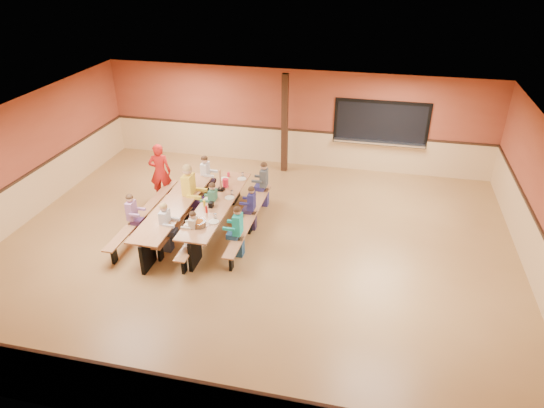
# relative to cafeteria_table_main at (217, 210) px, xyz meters

# --- Properties ---
(ground) EXTENTS (12.00, 12.00, 0.00)m
(ground) POSITION_rel_cafeteria_table_main_xyz_m (1.10, -0.59, -0.53)
(ground) COLOR olive
(ground) RESTS_ON ground
(room_envelope) EXTENTS (12.04, 10.04, 3.02)m
(room_envelope) POSITION_rel_cafeteria_table_main_xyz_m (1.10, -0.59, 0.16)
(room_envelope) COLOR #97432B
(room_envelope) RESTS_ON ground
(kitchen_pass_through) EXTENTS (2.78, 0.28, 1.38)m
(kitchen_pass_through) POSITION_rel_cafeteria_table_main_xyz_m (3.70, 4.37, 0.96)
(kitchen_pass_through) COLOR black
(kitchen_pass_through) RESTS_ON ground
(structural_post) EXTENTS (0.18, 0.18, 3.00)m
(structural_post) POSITION_rel_cafeteria_table_main_xyz_m (0.90, 3.81, 0.97)
(structural_post) COLOR black
(structural_post) RESTS_ON ground
(cafeteria_table_main) EXTENTS (1.91, 3.70, 0.74)m
(cafeteria_table_main) POSITION_rel_cafeteria_table_main_xyz_m (0.00, 0.00, 0.00)
(cafeteria_table_main) COLOR #A66A42
(cafeteria_table_main) RESTS_ON ground
(cafeteria_table_second) EXTENTS (1.91, 3.70, 0.74)m
(cafeteria_table_second) POSITION_rel_cafeteria_table_main_xyz_m (-0.96, -0.33, 0.00)
(cafeteria_table_second) COLOR #A66A42
(cafeteria_table_second) RESTS_ON ground
(seated_child_white_left) EXTENTS (0.37, 0.30, 1.21)m
(seated_child_white_left) POSITION_rel_cafeteria_table_main_xyz_m (-0.82, -1.16, 0.08)
(seated_child_white_left) COLOR silver
(seated_child_white_left) RESTS_ON ground
(seated_adult_yellow) EXTENTS (0.51, 0.41, 1.49)m
(seated_adult_yellow) POSITION_rel_cafeteria_table_main_xyz_m (-0.82, 0.31, 0.22)
(seated_adult_yellow) COLOR yellow
(seated_adult_yellow) RESTS_ON ground
(seated_child_grey_left) EXTENTS (0.39, 0.32, 1.24)m
(seated_child_grey_left) POSITION_rel_cafeteria_table_main_xyz_m (-0.82, 1.51, 0.10)
(seated_child_grey_left) COLOR white
(seated_child_grey_left) RESTS_ON ground
(seated_child_teal_right) EXTENTS (0.38, 0.31, 1.24)m
(seated_child_teal_right) POSITION_rel_cafeteria_table_main_xyz_m (0.83, -0.98, 0.09)
(seated_child_teal_right) COLOR #1AA89C
(seated_child_teal_right) RESTS_ON ground
(seated_child_navy_right) EXTENTS (0.34, 0.28, 1.15)m
(seated_child_navy_right) POSITION_rel_cafeteria_table_main_xyz_m (0.83, 0.20, 0.05)
(seated_child_navy_right) COLOR navy
(seated_child_navy_right) RESTS_ON ground
(seated_child_char_right) EXTENTS (0.38, 0.31, 1.23)m
(seated_child_char_right) POSITION_rel_cafeteria_table_main_xyz_m (0.83, 1.46, 0.09)
(seated_child_char_right) COLOR #41464A
(seated_child_char_right) RESTS_ON ground
(seated_child_purple_sec) EXTENTS (0.36, 0.29, 1.19)m
(seated_child_purple_sec) POSITION_rel_cafeteria_table_main_xyz_m (-1.78, -0.89, 0.07)
(seated_child_purple_sec) COLOR #9E699D
(seated_child_purple_sec) RESTS_ON ground
(seated_child_green_sec) EXTENTS (0.35, 0.29, 1.18)m
(seated_child_green_sec) POSITION_rel_cafeteria_table_main_xyz_m (-0.13, 0.12, 0.06)
(seated_child_green_sec) COLOR #346F50
(seated_child_green_sec) RESTS_ON ground
(seated_child_tan_sec) EXTENTS (0.32, 0.26, 1.11)m
(seated_child_tan_sec) POSITION_rel_cafeteria_table_main_xyz_m (-0.13, -1.19, 0.03)
(seated_child_tan_sec) COLOR beige
(seated_child_tan_sec) RESTS_ON ground
(standing_woman) EXTENTS (0.67, 0.53, 1.61)m
(standing_woman) POSITION_rel_cafeteria_table_main_xyz_m (-2.01, 1.22, 0.28)
(standing_woman) COLOR red
(standing_woman) RESTS_ON ground
(punch_pitcher) EXTENTS (0.16, 0.16, 0.22)m
(punch_pitcher) POSITION_rel_cafeteria_table_main_xyz_m (-0.04, 0.86, 0.32)
(punch_pitcher) COLOR red
(punch_pitcher) RESTS_ON cafeteria_table_main
(chip_bowl) EXTENTS (0.32, 0.32, 0.15)m
(chip_bowl) POSITION_rel_cafeteria_table_main_xyz_m (-0.03, -1.13, 0.29)
(chip_bowl) COLOR orange
(chip_bowl) RESTS_ON cafeteria_table_main
(napkin_dispenser) EXTENTS (0.10, 0.14, 0.13)m
(napkin_dispenser) POSITION_rel_cafeteria_table_main_xyz_m (-0.05, -0.25, 0.28)
(napkin_dispenser) COLOR black
(napkin_dispenser) RESTS_ON cafeteria_table_main
(condiment_mustard) EXTENTS (0.06, 0.06, 0.17)m
(condiment_mustard) POSITION_rel_cafeteria_table_main_xyz_m (-0.22, -0.26, 0.30)
(condiment_mustard) COLOR yellow
(condiment_mustard) RESTS_ON cafeteria_table_main
(condiment_ketchup) EXTENTS (0.06, 0.06, 0.17)m
(condiment_ketchup) POSITION_rel_cafeteria_table_main_xyz_m (-0.07, -0.52, 0.30)
(condiment_ketchup) COLOR #B2140F
(condiment_ketchup) RESTS_ON cafeteria_table_main
(table_paddle) EXTENTS (0.16, 0.16, 0.56)m
(table_paddle) POSITION_rel_cafeteria_table_main_xyz_m (-0.10, 0.65, 0.35)
(table_paddle) COLOR black
(table_paddle) RESTS_ON cafeteria_table_main
(place_settings) EXTENTS (0.65, 3.30, 0.11)m
(place_settings) POSITION_rel_cafeteria_table_main_xyz_m (0.00, 0.00, 0.27)
(place_settings) COLOR beige
(place_settings) RESTS_ON cafeteria_table_main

